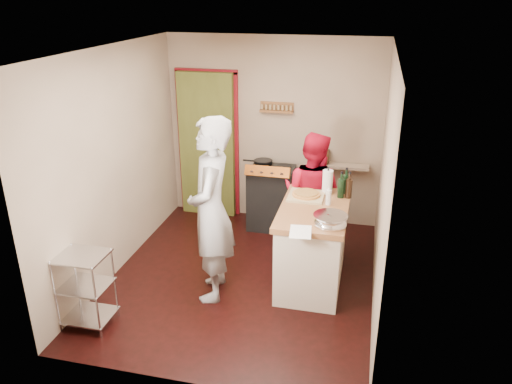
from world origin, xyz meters
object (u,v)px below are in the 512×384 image
wire_shelving (85,286)px  person_red (312,194)px  person_stripe (211,211)px  stove (271,197)px  island (313,243)px

wire_shelving → person_red: (1.96, 2.02, 0.35)m
person_stripe → stove: bearing=159.9°
wire_shelving → island: (2.08, 1.30, 0.06)m
stove → person_red: (0.63, -0.61, 0.34)m
person_red → wire_shelving: bearing=63.3°
stove → wire_shelving: (-1.33, -2.62, -0.01)m
island → person_stripe: size_ratio=0.70×
stove → person_red: person_red is taller
island → person_red: size_ratio=0.89×
island → person_stripe: person_stripe is taller
stove → wire_shelving: stove is taller
island → person_red: 0.79m
wire_shelving → person_stripe: size_ratio=0.40×
person_stripe → island: bearing=103.6°
person_red → person_stripe: bearing=70.2°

